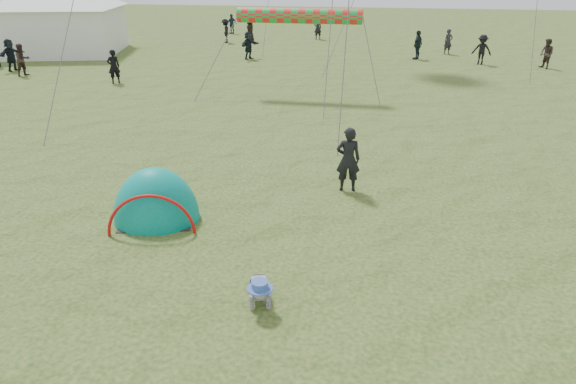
% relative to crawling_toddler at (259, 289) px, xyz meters
% --- Properties ---
extents(ground, '(140.00, 140.00, 0.00)m').
position_rel_crawling_toddler_xyz_m(ground, '(-0.92, 0.76, -0.30)').
color(ground, '#1B3F12').
extents(crawling_toddler, '(0.75, 0.90, 0.60)m').
position_rel_crawling_toddler_xyz_m(crawling_toddler, '(0.00, 0.00, 0.00)').
color(crawling_toddler, black).
rests_on(crawling_toddler, ground).
extents(popup_tent, '(2.27, 2.03, 2.49)m').
position_rel_crawling_toddler_xyz_m(popup_tent, '(-3.05, 2.63, -0.30)').
color(popup_tent, '#007870').
rests_on(popup_tent, ground).
extents(standing_adult, '(0.67, 0.50, 1.67)m').
position_rel_crawling_toddler_xyz_m(standing_adult, '(1.02, 5.15, 0.54)').
color(standing_adult, black).
rests_on(standing_adult, ground).
extents(event_marquee, '(9.03, 9.03, 5.02)m').
position_rel_crawling_toddler_xyz_m(event_marquee, '(-19.48, 24.70, 2.21)').
color(event_marquee, white).
rests_on(event_marquee, ground).
extents(crowd_person_0, '(0.69, 0.59, 1.59)m').
position_rel_crawling_toddler_xyz_m(crowd_person_0, '(5.47, 28.90, 0.50)').
color(crowd_person_0, '#24232B').
rests_on(crowd_person_0, ground).
extents(crowd_person_1, '(0.91, 0.99, 1.63)m').
position_rel_crawling_toddler_xyz_m(crowd_person_1, '(10.42, 24.60, 0.52)').
color(crowd_person_1, '#392C2A').
rests_on(crowd_person_1, ground).
extents(crowd_person_2, '(0.89, 0.99, 1.62)m').
position_rel_crawling_toddler_xyz_m(crowd_person_2, '(-11.67, 37.00, 0.51)').
color(crowd_person_2, '#222A40').
rests_on(crowd_person_2, ground).
extents(crowd_person_5, '(1.08, 1.61, 1.67)m').
position_rel_crawling_toddler_xyz_m(crowd_person_5, '(-6.80, 24.46, 0.53)').
color(crowd_person_5, black).
rests_on(crowd_person_5, ground).
extents(crowd_person_6, '(0.70, 0.68, 1.62)m').
position_rel_crawling_toddler_xyz_m(crowd_person_6, '(-11.38, 16.23, 0.51)').
color(crowd_person_6, black).
rests_on(crowd_person_6, ground).
extents(crowd_person_8, '(0.84, 1.09, 1.73)m').
position_rel_crawling_toddler_xyz_m(crowd_person_8, '(3.44, 26.41, 0.57)').
color(crowd_person_8, black).
rests_on(crowd_person_8, ground).
extents(crowd_person_9, '(1.23, 0.92, 1.69)m').
position_rel_crawling_toddler_xyz_m(crowd_person_9, '(7.05, 25.30, 0.55)').
color(crowd_person_9, black).
rests_on(crowd_person_9, ground).
extents(crowd_person_10, '(0.88, 1.03, 1.80)m').
position_rel_crawling_toddler_xyz_m(crowd_person_10, '(-8.74, 32.12, 0.60)').
color(crowd_person_10, black).
rests_on(crowd_person_10, ground).
extents(crowd_person_11, '(0.80, 1.66, 1.72)m').
position_rel_crawling_toddler_xyz_m(crowd_person_11, '(-18.53, 18.15, 0.56)').
color(crowd_person_11, black).
rests_on(crowd_person_11, ground).
extents(crowd_person_12, '(0.76, 0.71, 1.74)m').
position_rel_crawling_toddler_xyz_m(crowd_person_12, '(-3.95, 34.76, 0.57)').
color(crowd_person_12, black).
rests_on(crowd_person_12, ground).
extents(crowd_person_13, '(0.87, 0.97, 1.64)m').
position_rel_crawling_toddler_xyz_m(crowd_person_13, '(-17.00, 17.05, 0.52)').
color(crowd_person_13, '#322321').
rests_on(crowd_person_13, ground).
extents(crowd_person_15, '(0.98, 1.26, 1.72)m').
position_rel_crawling_toddler_xyz_m(crowd_person_15, '(-10.49, 31.45, 0.56)').
color(crowd_person_15, black).
rests_on(crowd_person_15, ground).
extents(rainbow_tube_kite, '(5.35, 0.64, 0.64)m').
position_rel_crawling_toddler_xyz_m(rainbow_tube_kite, '(-2.08, 15.51, 3.08)').
color(rainbow_tube_kite, red).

